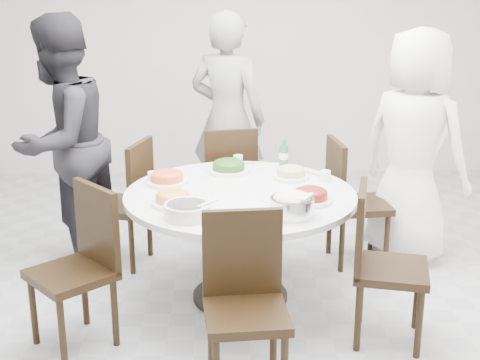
{
  "coord_description": "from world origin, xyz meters",
  "views": [
    {
      "loc": [
        -0.15,
        -4.04,
        2.12
      ],
      "look_at": [
        -0.04,
        0.1,
        0.82
      ],
      "focal_mm": 50.0,
      "sensor_mm": 36.0,
      "label": 1
    }
  ],
  "objects_px": {
    "diner_middle": "(227,119)",
    "soup_bowl": "(187,211)",
    "chair_sw": "(71,271)",
    "chair_se": "(391,266)",
    "chair_nw": "(118,203)",
    "diner_left": "(61,143)",
    "rice_bowl": "(292,207)",
    "beverage_bottle": "(284,154)",
    "diner_right": "(414,146)",
    "dining_table": "(240,246)",
    "chair_s": "(246,310)",
    "chair_ne": "(359,202)",
    "chair_n": "(226,181)"
  },
  "relations": [
    {
      "from": "chair_ne",
      "to": "chair_se",
      "type": "distance_m",
      "value": 1.13
    },
    {
      "from": "chair_se",
      "to": "diner_middle",
      "type": "bearing_deg",
      "value": 38.29
    },
    {
      "from": "chair_n",
      "to": "chair_nw",
      "type": "distance_m",
      "value": 0.95
    },
    {
      "from": "rice_bowl",
      "to": "diner_middle",
      "type": "bearing_deg",
      "value": 100.49
    },
    {
      "from": "chair_s",
      "to": "beverage_bottle",
      "type": "height_order",
      "value": "beverage_bottle"
    },
    {
      "from": "chair_nw",
      "to": "diner_left",
      "type": "height_order",
      "value": "diner_left"
    },
    {
      "from": "dining_table",
      "to": "chair_nw",
      "type": "distance_m",
      "value": 1.08
    },
    {
      "from": "chair_sw",
      "to": "diner_left",
      "type": "distance_m",
      "value": 1.33
    },
    {
      "from": "chair_se",
      "to": "beverage_bottle",
      "type": "relative_size",
      "value": 4.38
    },
    {
      "from": "chair_sw",
      "to": "beverage_bottle",
      "type": "xyz_separation_m",
      "value": [
        1.32,
        1.12,
        0.38
      ]
    },
    {
      "from": "beverage_bottle",
      "to": "soup_bowl",
      "type": "bearing_deg",
      "value": -122.94
    },
    {
      "from": "chair_ne",
      "to": "diner_right",
      "type": "xyz_separation_m",
      "value": [
        0.41,
        0.11,
        0.4
      ]
    },
    {
      "from": "chair_se",
      "to": "diner_middle",
      "type": "distance_m",
      "value": 2.3
    },
    {
      "from": "dining_table",
      "to": "beverage_bottle",
      "type": "xyz_separation_m",
      "value": [
        0.33,
        0.55,
        0.48
      ]
    },
    {
      "from": "chair_ne",
      "to": "rice_bowl",
      "type": "bearing_deg",
      "value": 142.42
    },
    {
      "from": "dining_table",
      "to": "chair_s",
      "type": "xyz_separation_m",
      "value": [
        0.0,
        -1.06,
        0.1
      ]
    },
    {
      "from": "chair_ne",
      "to": "soup_bowl",
      "type": "relative_size",
      "value": 3.47
    },
    {
      "from": "diner_middle",
      "to": "soup_bowl",
      "type": "height_order",
      "value": "diner_middle"
    },
    {
      "from": "diner_right",
      "to": "diner_middle",
      "type": "bearing_deg",
      "value": 13.4
    },
    {
      "from": "diner_right",
      "to": "rice_bowl",
      "type": "height_order",
      "value": "diner_right"
    },
    {
      "from": "chair_n",
      "to": "chair_sw",
      "type": "bearing_deg",
      "value": 50.34
    },
    {
      "from": "chair_s",
      "to": "chair_nw",
      "type": "bearing_deg",
      "value": 113.43
    },
    {
      "from": "rice_bowl",
      "to": "soup_bowl",
      "type": "relative_size",
      "value": 0.95
    },
    {
      "from": "diner_left",
      "to": "beverage_bottle",
      "type": "height_order",
      "value": "diner_left"
    },
    {
      "from": "diner_right",
      "to": "soup_bowl",
      "type": "height_order",
      "value": "diner_right"
    },
    {
      "from": "chair_sw",
      "to": "diner_middle",
      "type": "xyz_separation_m",
      "value": [
        0.92,
        2.07,
        0.44
      ]
    },
    {
      "from": "chair_ne",
      "to": "chair_n",
      "type": "distance_m",
      "value": 1.12
    },
    {
      "from": "rice_bowl",
      "to": "dining_table",
      "type": "bearing_deg",
      "value": 123.57
    },
    {
      "from": "diner_right",
      "to": "diner_middle",
      "type": "xyz_separation_m",
      "value": [
        -1.38,
        0.82,
        0.04
      ]
    },
    {
      "from": "soup_bowl",
      "to": "beverage_bottle",
      "type": "height_order",
      "value": "beverage_bottle"
    },
    {
      "from": "rice_bowl",
      "to": "soup_bowl",
      "type": "height_order",
      "value": "rice_bowl"
    },
    {
      "from": "chair_n",
      "to": "diner_right",
      "type": "distance_m",
      "value": 1.51
    },
    {
      "from": "dining_table",
      "to": "rice_bowl",
      "type": "height_order",
      "value": "rice_bowl"
    },
    {
      "from": "dining_table",
      "to": "chair_s",
      "type": "bearing_deg",
      "value": -89.79
    },
    {
      "from": "chair_sw",
      "to": "diner_left",
      "type": "xyz_separation_m",
      "value": [
        -0.3,
        1.22,
        0.45
      ]
    },
    {
      "from": "diner_right",
      "to": "beverage_bottle",
      "type": "bearing_deg",
      "value": 51.73
    },
    {
      "from": "chair_se",
      "to": "diner_right",
      "type": "distance_m",
      "value": 1.37
    },
    {
      "from": "rice_bowl",
      "to": "beverage_bottle",
      "type": "relative_size",
      "value": 1.19
    },
    {
      "from": "chair_se",
      "to": "beverage_bottle",
      "type": "distance_m",
      "value": 1.29
    },
    {
      "from": "beverage_bottle",
      "to": "diner_left",
      "type": "bearing_deg",
      "value": 176.41
    },
    {
      "from": "diner_left",
      "to": "rice_bowl",
      "type": "xyz_separation_m",
      "value": [
        1.57,
        -1.09,
        -0.12
      ]
    },
    {
      "from": "chair_n",
      "to": "chair_sw",
      "type": "distance_m",
      "value": 1.9
    },
    {
      "from": "chair_sw",
      "to": "chair_se",
      "type": "bearing_deg",
      "value": 48.87
    },
    {
      "from": "diner_middle",
      "to": "beverage_bottle",
      "type": "height_order",
      "value": "diner_middle"
    },
    {
      "from": "chair_s",
      "to": "diner_left",
      "type": "height_order",
      "value": "diner_left"
    },
    {
      "from": "rice_bowl",
      "to": "soup_bowl",
      "type": "bearing_deg",
      "value": -179.0
    },
    {
      "from": "diner_middle",
      "to": "diner_left",
      "type": "relative_size",
      "value": 0.99
    },
    {
      "from": "chair_sw",
      "to": "chair_se",
      "type": "height_order",
      "value": "same"
    },
    {
      "from": "beverage_bottle",
      "to": "diner_right",
      "type": "bearing_deg",
      "value": 7.78
    },
    {
      "from": "rice_bowl",
      "to": "chair_sw",
      "type": "bearing_deg",
      "value": -174.13
    }
  ]
}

